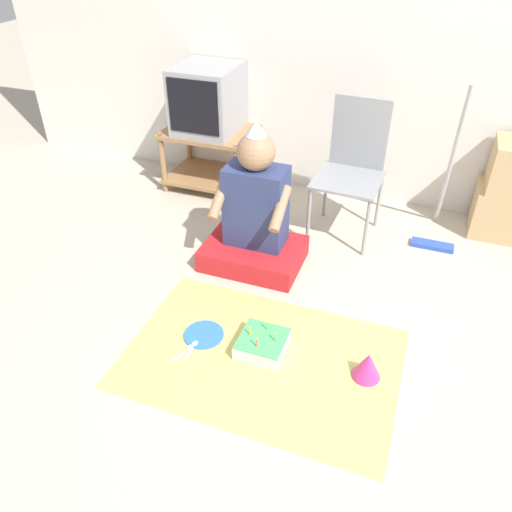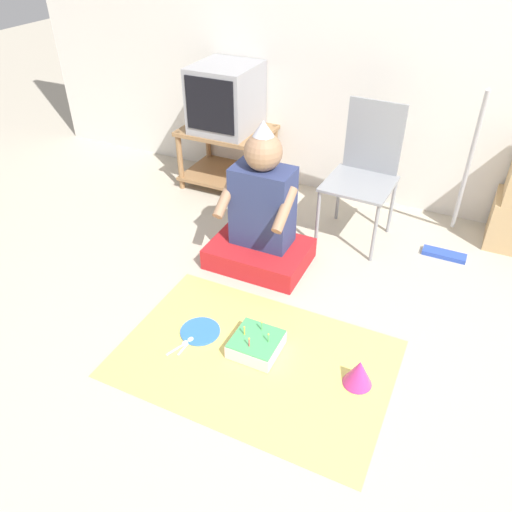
{
  "view_description": "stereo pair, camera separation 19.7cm",
  "coord_description": "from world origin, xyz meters",
  "px_view_note": "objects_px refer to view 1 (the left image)",
  "views": [
    {
      "loc": [
        0.32,
        -1.55,
        1.94
      ],
      "look_at": [
        -0.45,
        0.54,
        0.35
      ],
      "focal_mm": 35.0,
      "sensor_mm": 36.0,
      "label": 1
    },
    {
      "loc": [
        0.51,
        -1.47,
        1.94
      ],
      "look_at": [
        -0.45,
        0.54,
        0.35
      ],
      "focal_mm": 35.0,
      "sensor_mm": 36.0,
      "label": 2
    }
  ],
  "objects_px": {
    "birthday_cake": "(263,344)",
    "party_hat_blue": "(368,365)",
    "person_seated": "(255,219)",
    "folding_chair": "(353,162)",
    "tv": "(208,99)",
    "dust_mop": "(443,200)",
    "paper_plate": "(204,335)"
  },
  "relations": [
    {
      "from": "birthday_cake",
      "to": "party_hat_blue",
      "type": "height_order",
      "value": "party_hat_blue"
    },
    {
      "from": "person_seated",
      "to": "birthday_cake",
      "type": "xyz_separation_m",
      "value": [
        0.32,
        -0.75,
        -0.27
      ]
    },
    {
      "from": "folding_chair",
      "to": "party_hat_blue",
      "type": "xyz_separation_m",
      "value": [
        0.39,
        -1.35,
        -0.43
      ]
    },
    {
      "from": "tv",
      "to": "dust_mop",
      "type": "relative_size",
      "value": 0.45
    },
    {
      "from": "folding_chair",
      "to": "paper_plate",
      "type": "height_order",
      "value": "folding_chair"
    },
    {
      "from": "folding_chair",
      "to": "dust_mop",
      "type": "distance_m",
      "value": 0.65
    },
    {
      "from": "dust_mop",
      "to": "paper_plate",
      "type": "xyz_separation_m",
      "value": [
        -1.1,
        -1.43,
        -0.3
      ]
    },
    {
      "from": "tv",
      "to": "paper_plate",
      "type": "height_order",
      "value": "tv"
    },
    {
      "from": "party_hat_blue",
      "to": "birthday_cake",
      "type": "bearing_deg",
      "value": -178.67
    },
    {
      "from": "folding_chair",
      "to": "party_hat_blue",
      "type": "distance_m",
      "value": 1.47
    },
    {
      "from": "folding_chair",
      "to": "dust_mop",
      "type": "bearing_deg",
      "value": 4.91
    },
    {
      "from": "person_seated",
      "to": "birthday_cake",
      "type": "height_order",
      "value": "person_seated"
    },
    {
      "from": "folding_chair",
      "to": "person_seated",
      "type": "xyz_separation_m",
      "value": [
        -0.47,
        -0.61,
        -0.19
      ]
    },
    {
      "from": "tv",
      "to": "person_seated",
      "type": "height_order",
      "value": "tv"
    },
    {
      "from": "tv",
      "to": "folding_chair",
      "type": "xyz_separation_m",
      "value": [
        1.18,
        -0.26,
        -0.21
      ]
    },
    {
      "from": "tv",
      "to": "dust_mop",
      "type": "distance_m",
      "value": 1.85
    },
    {
      "from": "dust_mop",
      "to": "person_seated",
      "type": "height_order",
      "value": "dust_mop"
    },
    {
      "from": "tv",
      "to": "paper_plate",
      "type": "relative_size",
      "value": 2.29
    },
    {
      "from": "folding_chair",
      "to": "party_hat_blue",
      "type": "height_order",
      "value": "folding_chair"
    },
    {
      "from": "folding_chair",
      "to": "dust_mop",
      "type": "xyz_separation_m",
      "value": [
        0.61,
        0.05,
        -0.2
      ]
    },
    {
      "from": "tv",
      "to": "folding_chair",
      "type": "bearing_deg",
      "value": -12.59
    },
    {
      "from": "tv",
      "to": "party_hat_blue",
      "type": "height_order",
      "value": "tv"
    },
    {
      "from": "folding_chair",
      "to": "dust_mop",
      "type": "height_order",
      "value": "dust_mop"
    },
    {
      "from": "dust_mop",
      "to": "party_hat_blue",
      "type": "height_order",
      "value": "dust_mop"
    },
    {
      "from": "tv",
      "to": "dust_mop",
      "type": "height_order",
      "value": "dust_mop"
    },
    {
      "from": "person_seated",
      "to": "party_hat_blue",
      "type": "height_order",
      "value": "person_seated"
    },
    {
      "from": "folding_chair",
      "to": "birthday_cake",
      "type": "height_order",
      "value": "folding_chair"
    },
    {
      "from": "person_seated",
      "to": "birthday_cake",
      "type": "distance_m",
      "value": 0.86
    },
    {
      "from": "birthday_cake",
      "to": "paper_plate",
      "type": "bearing_deg",
      "value": -178.21
    },
    {
      "from": "birthday_cake",
      "to": "paper_plate",
      "type": "distance_m",
      "value": 0.34
    },
    {
      "from": "tv",
      "to": "person_seated",
      "type": "distance_m",
      "value": 1.2
    },
    {
      "from": "person_seated",
      "to": "folding_chair",
      "type": "bearing_deg",
      "value": 52.41
    }
  ]
}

